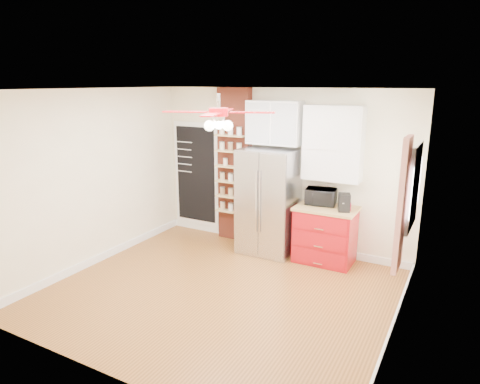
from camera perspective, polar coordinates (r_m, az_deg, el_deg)
The scene contains 21 objects.
floor at distance 6.02m, azimuth -2.59°, elevation -13.14°, with size 4.50×4.50×0.00m, color #945B25.
ceiling at distance 5.33m, azimuth -2.93°, elevation 13.50°, with size 4.50×4.50×0.00m, color white.
wall_back at distance 7.26m, azimuth 5.46°, elevation 2.99°, with size 4.50×0.02×2.70m, color #F9F0C8.
wall_front at distance 4.04m, azimuth -17.72°, elevation -7.14°, with size 4.50×0.02×2.70m, color #F9F0C8.
wall_left at distance 6.93m, azimuth -18.87°, elevation 1.71°, with size 0.02×4.00×2.70m, color #F9F0C8.
wall_right at distance 4.81m, azimuth 20.92°, elevation -3.95°, with size 0.02×4.00×2.70m, color #F9F0C8.
chalkboard at distance 8.09m, azimuth -5.83°, elevation 2.35°, with size 0.95×0.05×1.95m.
brick_pillar at distance 7.56m, azimuth -0.72°, elevation 3.51°, with size 0.60×0.16×2.70m, color brown.
fridge at distance 7.06m, azimuth 3.81°, elevation -1.27°, with size 0.90×0.70×1.75m, color silver.
upper_glass_cabinet at distance 7.01m, azimuth 4.67°, elevation 9.20°, with size 0.90×0.35×0.70m, color white.
red_cabinet at distance 6.91m, azimuth 11.28°, elevation -5.57°, with size 0.94×0.64×0.90m.
upper_shelf_unit at distance 6.73m, azimuth 12.32°, elevation 6.34°, with size 0.90×0.30×1.15m, color white.
window at distance 5.62m, azimuth 22.21°, elevation 0.64°, with size 0.04×0.75×1.05m, color white.
curtain at distance 5.12m, azimuth 20.81°, elevation -1.67°, with size 0.06×0.40×1.55m, color red.
ceiling_fan at distance 5.35m, azimuth -2.89°, elevation 10.54°, with size 1.40×1.40×0.44m.
toaster_oven at distance 6.88m, azimuth 10.72°, elevation -0.61°, with size 0.47×0.32×0.26m, color black.
coffee_maker at distance 6.60m, azimuth 13.71°, elevation -1.37°, with size 0.17×0.20×0.27m, color black.
canister_left at distance 6.57m, azimuth 13.54°, elevation -2.01°, with size 0.11×0.11×0.14m, color #A70A09.
canister_right at distance 6.65m, azimuth 14.18°, elevation -1.88°, with size 0.10×0.10×0.13m, color #A50923.
pantry_jar_oats at distance 7.48m, azimuth -1.95°, elevation 4.00°, with size 0.08×0.08×0.11m, color beige.
pantry_jar_beans at distance 7.37m, azimuth -0.46°, elevation 3.91°, with size 0.09×0.09×0.13m, color #996C4D.
Camera 1 is at (2.78, -4.55, 2.79)m, focal length 32.00 mm.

